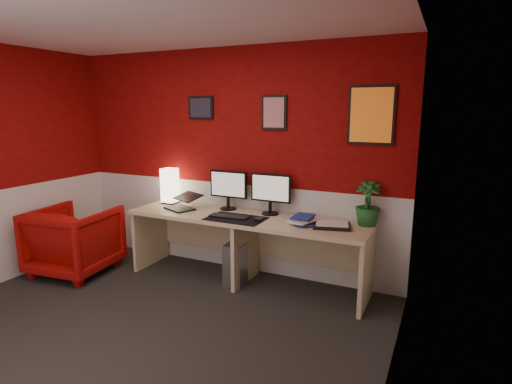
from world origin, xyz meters
The scene contains 24 objects.
ground centered at (0.00, 0.00, 0.00)m, with size 4.00×3.50×0.01m, color black.
ceiling centered at (0.00, 0.00, 2.50)m, with size 4.00×3.50×0.01m, color white.
wall_back centered at (0.00, 1.75, 1.25)m, with size 4.00×0.01×2.50m, color maroon.
wall_right centered at (2.00, 0.00, 1.25)m, with size 0.01×3.50×2.50m, color maroon.
wainscot_back centered at (0.00, 1.75, 0.50)m, with size 4.00×0.01×1.00m, color silver.
wainscot_right centered at (2.00, 0.00, 0.50)m, with size 0.01×3.50×1.00m, color silver.
desk centered at (0.38, 1.41, 0.36)m, with size 2.60×0.65×0.73m, color #CEBB84.
shoji_lamp centered at (-0.71, 1.58, 0.93)m, with size 0.16×0.16×0.40m, color #FFE5B2.
laptop centered at (-0.43, 1.38, 0.84)m, with size 0.33×0.23×0.22m, color black.
monitor_left centered at (0.06, 1.61, 1.02)m, with size 0.45×0.06×0.58m, color black.
monitor_right centered at (0.58, 1.61, 1.02)m, with size 0.45×0.06×0.58m, color black.
desk_mat centered at (0.33, 1.29, 0.73)m, with size 0.60×0.38×0.01m, color black.
keyboard centered at (0.25, 1.30, 0.74)m, with size 0.42×0.14×0.02m, color black.
mouse centered at (0.59, 1.30, 0.75)m, with size 0.06×0.10×0.03m, color black.
book_bottom centered at (0.94, 1.40, 0.74)m, with size 0.20×0.27×0.03m, color navy.
book_middle centered at (0.92, 1.42, 0.77)m, with size 0.21×0.29×0.02m, color silver.
book_top centered at (0.91, 1.43, 0.79)m, with size 0.19×0.26×0.02m, color navy.
zen_tray centered at (1.31, 1.41, 0.74)m, with size 0.35×0.25×0.03m, color black.
potted_plant centered at (1.59, 1.63, 0.95)m, with size 0.24×0.24×0.43m, color #19591E.
pc_tower centered at (0.30, 1.41, 0.23)m, with size 0.20×0.45×0.45m, color #99999E.
armchair centered at (-1.50, 0.84, 0.38)m, with size 0.81×0.83×0.76m, color #B60E09.
art_left centered at (-0.34, 1.74, 1.85)m, with size 0.32×0.02×0.26m, color black.
art_center centered at (0.56, 1.74, 1.80)m, with size 0.28×0.02×0.36m, color red.
art_right centered at (1.56, 1.74, 1.78)m, with size 0.44×0.02×0.56m, color orange.
Camera 1 is at (2.26, -2.32, 1.84)m, focal length 28.90 mm.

